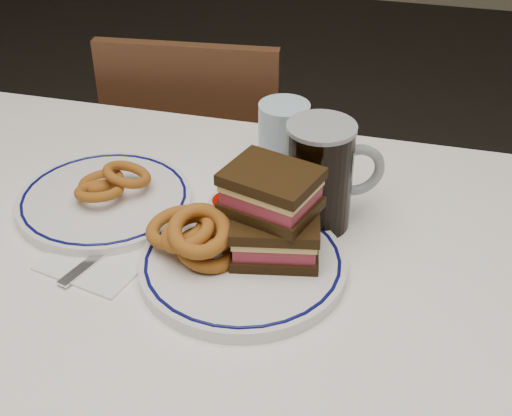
% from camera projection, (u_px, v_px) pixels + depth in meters
% --- Properties ---
extents(dining_table, '(1.27, 0.87, 0.75)m').
position_uv_depth(dining_table, '(179.00, 314.00, 1.07)').
color(dining_table, white).
rests_on(dining_table, floor).
extents(chair_far, '(0.43, 0.43, 0.84)m').
position_uv_depth(chair_far, '(204.00, 177.00, 1.75)').
color(chair_far, '#412114').
rests_on(chair_far, floor).
extents(main_plate, '(0.29, 0.29, 0.02)m').
position_uv_depth(main_plate, '(243.00, 264.00, 0.99)').
color(main_plate, white).
rests_on(main_plate, dining_table).
extents(reuben_sandwich, '(0.15, 0.14, 0.12)m').
position_uv_depth(reuben_sandwich, '(273.00, 214.00, 0.97)').
color(reuben_sandwich, black).
rests_on(reuben_sandwich, main_plate).
extents(onion_rings_main, '(0.14, 0.12, 0.09)m').
position_uv_depth(onion_rings_main, '(196.00, 236.00, 0.98)').
color(onion_rings_main, brown).
rests_on(onion_rings_main, main_plate).
extents(ketchup_ramekin, '(0.06, 0.06, 0.04)m').
position_uv_depth(ketchup_ramekin, '(229.00, 209.00, 1.05)').
color(ketchup_ramekin, silver).
rests_on(ketchup_ramekin, main_plate).
extents(beer_mug, '(0.14, 0.10, 0.17)m').
position_uv_depth(beer_mug, '(321.00, 175.00, 1.04)').
color(beer_mug, black).
rests_on(beer_mug, dining_table).
extents(water_glass, '(0.08, 0.08, 0.13)m').
position_uv_depth(water_glass, '(284.00, 141.00, 1.16)').
color(water_glass, '#ACCBDF').
rests_on(water_glass, dining_table).
extents(far_plate, '(0.27, 0.27, 0.02)m').
position_uv_depth(far_plate, '(105.00, 200.00, 1.12)').
color(far_plate, white).
rests_on(far_plate, dining_table).
extents(onion_rings_far, '(0.13, 0.12, 0.06)m').
position_uv_depth(onion_rings_far, '(109.00, 182.00, 1.12)').
color(onion_rings_far, brown).
rests_on(onion_rings_far, far_plate).
extents(napkin_fork, '(0.17, 0.19, 0.01)m').
position_uv_depth(napkin_fork, '(103.00, 254.00, 1.02)').
color(napkin_fork, white).
rests_on(napkin_fork, dining_table).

